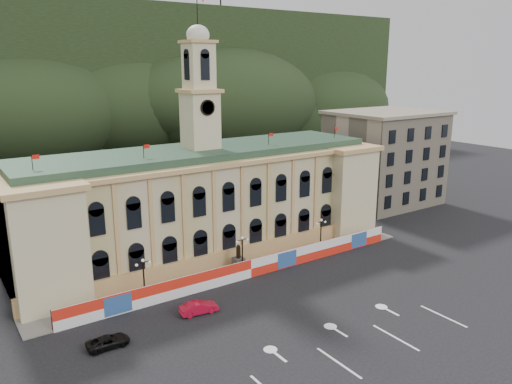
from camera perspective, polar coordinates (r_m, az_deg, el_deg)
ground at (r=56.60m, az=8.14°, el=-14.75°), size 260.00×260.00×0.00m
lane_markings at (r=53.56m, az=11.89°, el=-16.75°), size 26.00×10.00×0.02m
hill_ridge at (r=161.85m, az=-22.54°, el=10.46°), size 230.00×80.00×64.00m
city_hall at (r=74.78m, az=-6.01°, el=-0.89°), size 56.20×17.60×37.10m
side_building_right at (r=103.63m, az=14.46°, el=3.84°), size 21.00×17.00×18.60m
hoarding_fence at (r=66.74m, az=-0.61°, el=-8.72°), size 50.00×0.44×2.50m
pavement at (r=69.24m, az=-1.89°, el=-8.90°), size 56.00×5.50×0.16m
statue at (r=69.01m, az=-2.01°, el=-7.99°), size 1.40×1.40×3.72m
lamp_left at (r=61.68m, az=-12.72°, el=-9.25°), size 1.96×0.44×5.15m
lamp_center at (r=67.53m, az=-1.57°, el=-6.77°), size 1.96×0.44×5.15m
lamp_right at (r=75.55m, az=7.42°, el=-4.56°), size 1.96×0.44×5.15m
red_sedan at (r=58.29m, az=-6.55°, el=-12.98°), size 2.69×4.78×1.44m
black_suv at (r=53.96m, az=-16.54°, el=-16.08°), size 2.18×4.39×1.19m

